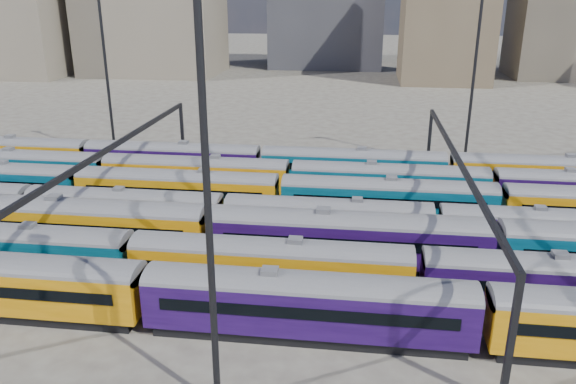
# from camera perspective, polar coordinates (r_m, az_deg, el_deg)

# --- Properties ---
(ground) EXTENTS (500.00, 500.00, 0.00)m
(ground) POSITION_cam_1_polar(r_m,az_deg,el_deg) (50.23, 4.69, -4.89)
(ground) COLOR #47433C
(ground) RESTS_ON ground
(rake_0) EXTENTS (127.12, 3.10, 5.22)m
(rake_0) POSITION_cam_1_polar(r_m,az_deg,el_deg) (38.06, -14.37, -9.41)
(rake_0) COLOR black
(rake_0) RESTS_ON ground
(rake_1) EXTENTS (103.12, 3.02, 5.09)m
(rake_1) POSITION_cam_1_polar(r_m,az_deg,el_deg) (40.47, -1.79, -7.02)
(rake_1) COLOR black
(rake_1) RESTS_ON ground
(rake_2) EXTENTS (156.83, 3.27, 5.53)m
(rake_2) POSITION_cam_1_polar(r_m,az_deg,el_deg) (50.09, -20.60, -2.62)
(rake_2) COLOR black
(rake_2) RESTS_ON ground
(rake_3) EXTENTS (111.28, 2.72, 4.56)m
(rake_3) POSITION_cam_1_polar(r_m,az_deg,el_deg) (49.72, 14.85, -2.79)
(rake_3) COLOR black
(rake_3) RESTS_ON ground
(rake_4) EXTENTS (123.18, 3.00, 5.06)m
(rake_4) POSITION_cam_1_polar(r_m,az_deg,el_deg) (54.33, -0.82, 0.14)
(rake_4) COLOR black
(rake_4) RESTS_ON ground
(rake_5) EXTENTS (101.84, 2.98, 5.02)m
(rake_5) POSITION_cam_1_polar(r_m,az_deg,el_deg) (58.64, 10.22, 1.30)
(rake_5) COLOR black
(rake_5) RESTS_ON ground
(rake_6) EXTENTS (124.77, 3.04, 5.12)m
(rake_6) POSITION_cam_1_polar(r_m,az_deg,el_deg) (64.06, 15.98, 2.47)
(rake_6) COLOR black
(rake_6) RESTS_ON ground
(gantry_1) EXTENTS (0.35, 40.35, 8.03)m
(gantry_1) POSITION_cam_1_polar(r_m,az_deg,el_deg) (52.54, -17.46, 3.26)
(gantry_1) COLOR black
(gantry_1) RESTS_ON ground
(gantry_2) EXTENTS (0.35, 40.35, 8.03)m
(gantry_2) POSITION_cam_1_polar(r_m,az_deg,el_deg) (48.45, 16.81, 1.97)
(gantry_2) COLOR black
(gantry_2) RESTS_ON ground
(mast_1) EXTENTS (1.40, 0.50, 25.60)m
(mast_1) POSITION_cam_1_polar(r_m,az_deg,el_deg) (75.09, -18.18, 13.52)
(mast_1) COLOR black
(mast_1) RESTS_ON ground
(mast_2) EXTENTS (1.40, 0.50, 25.60)m
(mast_2) POSITION_cam_1_polar(r_m,az_deg,el_deg) (25.57, -8.42, 3.82)
(mast_2) COLOR black
(mast_2) RESTS_ON ground
(mast_3) EXTENTS (1.40, 0.50, 25.60)m
(mast_3) POSITION_cam_1_polar(r_m,az_deg,el_deg) (71.20, 18.59, 13.19)
(mast_3) COLOR black
(mast_3) RESTS_ON ground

